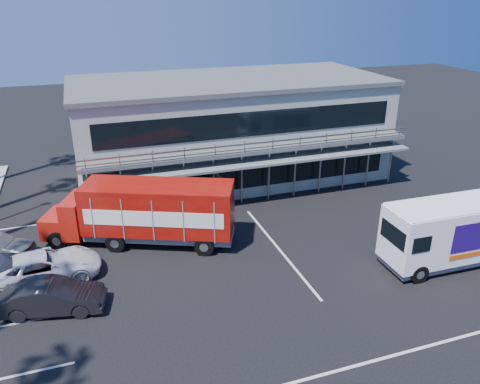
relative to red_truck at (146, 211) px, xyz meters
name	(u,v)px	position (x,y,z in m)	size (l,w,h in m)	color
ground	(265,285)	(4.66, -6.03, -1.94)	(120.00, 120.00, 0.00)	black
building	(230,128)	(7.66, 8.91, 1.71)	(22.40, 12.00, 7.30)	#949A8D
red_truck	(146,211)	(0.00, 0.00, 0.00)	(10.58, 6.37, 3.53)	#B4180E
white_van	(451,232)	(14.30, -7.17, -0.13)	(7.04, 2.57, 3.41)	white
parked_car_b	(53,297)	(-4.84, -4.83, -1.22)	(1.54, 4.40, 1.45)	black
parked_car_c	(43,267)	(-5.35, -2.18, -1.19)	(2.49, 5.40, 1.50)	white
parked_car_d	(1,272)	(-7.20, -2.03, -1.16)	(2.19, 5.40, 1.57)	#303340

